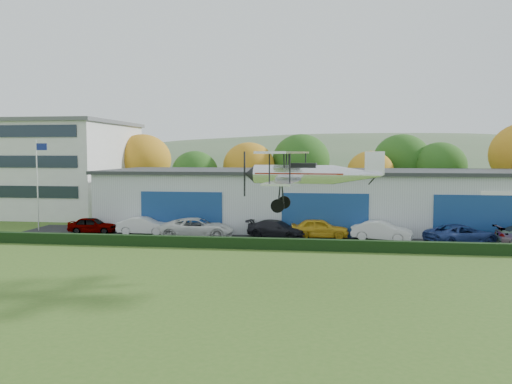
# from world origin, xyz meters

# --- Properties ---
(ground) EXTENTS (300.00, 300.00, 0.00)m
(ground) POSITION_xyz_m (0.00, 0.00, 0.00)
(ground) COLOR #395E1D
(ground) RESTS_ON ground
(apron) EXTENTS (48.00, 9.00, 0.05)m
(apron) POSITION_xyz_m (3.00, 21.00, 0.03)
(apron) COLOR black
(apron) RESTS_ON ground
(hedge) EXTENTS (46.00, 0.60, 0.80)m
(hedge) POSITION_xyz_m (3.00, 16.20, 0.40)
(hedge) COLOR black
(hedge) RESTS_ON ground
(hangar) EXTENTS (40.60, 12.60, 5.30)m
(hangar) POSITION_xyz_m (5.00, 27.98, 2.66)
(hangar) COLOR #B2B7BC
(hangar) RESTS_ON ground
(office_block) EXTENTS (20.60, 15.60, 10.40)m
(office_block) POSITION_xyz_m (-28.00, 35.00, 5.21)
(office_block) COLOR silver
(office_block) RESTS_ON ground
(flagpole) EXTENTS (1.05, 0.10, 8.00)m
(flagpole) POSITION_xyz_m (-19.88, 22.00, 4.78)
(flagpole) COLOR silver
(flagpole) RESTS_ON ground
(tree_belt) EXTENTS (75.70, 13.22, 10.12)m
(tree_belt) POSITION_xyz_m (0.85, 40.62, 5.61)
(tree_belt) COLOR #3D2614
(tree_belt) RESTS_ON ground
(distant_hills) EXTENTS (430.00, 196.00, 56.00)m
(distant_hills) POSITION_xyz_m (-4.38, 140.00, -13.05)
(distant_hills) COLOR #4C6642
(distant_hills) RESTS_ON ground
(car_0) EXTENTS (4.09, 1.92, 1.35)m
(car_0) POSITION_xyz_m (-14.64, 21.23, 0.73)
(car_0) COLOR gray
(car_0) RESTS_ON apron
(car_1) EXTENTS (4.44, 1.59, 1.46)m
(car_1) POSITION_xyz_m (-9.94, 21.05, 0.78)
(car_1) COLOR silver
(car_1) RESTS_ON apron
(car_2) EXTENTS (6.14, 3.47, 1.62)m
(car_2) POSITION_xyz_m (-5.09, 19.89, 0.86)
(car_2) COLOR silver
(car_2) RESTS_ON apron
(car_3) EXTENTS (5.19, 3.25, 1.40)m
(car_3) POSITION_xyz_m (1.17, 21.02, 0.75)
(car_3) COLOR black
(car_3) RESTS_ON apron
(car_4) EXTENTS (4.71, 2.11, 1.57)m
(car_4) POSITION_xyz_m (4.61, 21.31, 0.84)
(car_4) COLOR gold
(car_4) RESTS_ON apron
(car_5) EXTENTS (4.85, 2.73, 1.51)m
(car_5) POSITION_xyz_m (9.43, 20.74, 0.81)
(car_5) COLOR silver
(car_5) RESTS_ON apron
(car_6) EXTENTS (6.02, 4.58, 1.52)m
(car_6) POSITION_xyz_m (15.11, 19.70, 0.81)
(car_6) COLOR navy
(car_6) RESTS_ON apron
(biplane) EXTENTS (7.49, 8.61, 3.21)m
(biplane) POSITION_xyz_m (4.04, 7.63, 5.83)
(biplane) COLOR silver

